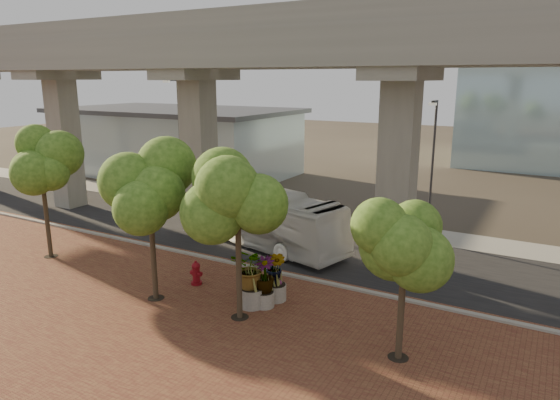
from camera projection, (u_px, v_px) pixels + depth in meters
The scene contains 18 objects.
ground at pixel (269, 256), 26.24m from camera, with size 160.00×160.00×0.00m, color #352E26.
brick_plaza at pixel (165, 317), 19.46m from camera, with size 70.00×13.00×0.06m, color brown.
asphalt_road at pixel (287, 245), 27.93m from camera, with size 90.00×8.00×0.04m, color black.
curb_strip at pixel (249, 267), 24.53m from camera, with size 70.00×0.25×0.16m, color gray.
far_sidewalk at pixel (328, 221), 32.58m from camera, with size 90.00×3.00×0.06m, color gray.
transit_viaduct at pixel (288, 114), 26.20m from camera, with size 72.00×5.60×12.40m.
station_pavilion at pixel (176, 140), 48.54m from camera, with size 23.00×13.00×6.30m.
transit_bus at pixel (258, 217), 27.82m from camera, with size 2.65×11.30×3.15m, color silver.
fire_hydrant at pixel (196, 273), 22.40m from camera, with size 0.55×0.50×1.11m.
planter_front at pixel (251, 271), 19.99m from camera, with size 2.28×2.28×2.51m.
planter_right at pixel (264, 277), 20.03m from camera, with size 1.98×1.98×2.12m.
planter_left at pixel (276, 270), 20.62m from camera, with size 1.97×1.97×2.17m.
street_tree_far_west at pixel (40, 163), 24.87m from camera, with size 3.61×3.61×6.59m.
street_tree_near_west at pixel (149, 192), 19.99m from camera, with size 3.81×3.81×6.38m.
street_tree_near_east at pixel (237, 198), 18.27m from camera, with size 3.63×3.63×6.47m.
street_tree_far_east at pixel (405, 241), 15.64m from camera, with size 3.53×3.53×5.70m.
streetlamp_west at pixel (179, 134), 35.36m from camera, with size 0.45×1.31×9.04m.
streetlamp_east at pixel (432, 162), 27.29m from camera, with size 0.39×1.15×7.94m.
Camera 1 is at (12.63, -21.33, 9.11)m, focal length 32.00 mm.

